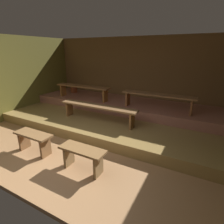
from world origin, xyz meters
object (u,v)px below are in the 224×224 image
(bench_middle_right, at_px, (158,97))
(bench_lower_center, at_px, (98,108))
(bench_floor_right, at_px, (83,155))
(pail_middle, at_px, (74,90))
(bench_floor_left, at_px, (34,139))
(bench_middle_left, at_px, (83,88))

(bench_middle_right, bearing_deg, bench_lower_center, -144.22)
(bench_floor_right, height_order, bench_lower_center, bench_lower_center)
(bench_floor_right, relative_size, pail_middle, 3.49)
(bench_floor_right, height_order, bench_middle_right, bench_middle_right)
(bench_floor_left, distance_m, bench_middle_right, 3.21)
(bench_middle_right, bearing_deg, pail_middle, 169.84)
(bench_floor_right, bearing_deg, bench_middle_right, 76.25)
(bench_middle_left, bearing_deg, bench_floor_right, -53.43)
(bench_lower_center, distance_m, bench_middle_right, 1.64)
(bench_middle_left, distance_m, bench_middle_right, 2.50)
(bench_floor_left, relative_size, pail_middle, 3.49)
(bench_middle_left, bearing_deg, bench_floor_left, -76.25)
(bench_middle_right, relative_size, pail_middle, 8.07)
(bench_floor_left, relative_size, bench_middle_left, 0.43)
(bench_middle_right, bearing_deg, bench_floor_left, -126.57)
(bench_floor_right, height_order, pail_middle, pail_middle)
(bench_floor_left, xyz_separation_m, bench_middle_left, (-0.62, 2.54, 0.55))
(bench_floor_left, relative_size, bench_floor_right, 1.00)
(bench_floor_right, distance_m, bench_middle_right, 2.67)
(bench_lower_center, xyz_separation_m, pail_middle, (-2.08, 1.56, 0.00))
(bench_floor_right, distance_m, pail_middle, 4.20)
(bench_middle_right, height_order, pail_middle, bench_middle_right)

